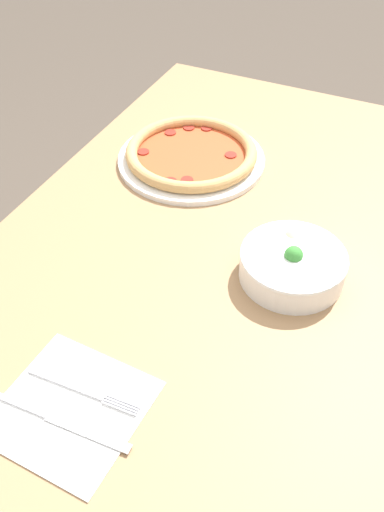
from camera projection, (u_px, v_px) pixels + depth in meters
The scene contains 7 objects.
ground_plane at pixel (215, 434), 1.61m from camera, with size 8.00×8.00×0.00m, color #4C4238.
dining_table at pixel (223, 272), 1.17m from camera, with size 1.25×0.82×0.75m.
pizza at pixel (191, 155), 1.25m from camera, with size 0.32×0.32×0.04m.
bowl at pixel (293, 264), 0.98m from camera, with size 0.19×0.19×0.07m.
napkin at pixel (71, 408), 0.81m from camera, with size 0.21×0.21×0.00m.
fork at pixel (81, 390), 0.83m from camera, with size 0.02×0.18×0.00m.
knife at pixel (55, 419), 0.79m from camera, with size 0.02×0.22×0.01m.
Camera 1 is at (0.78, 0.29, 1.47)m, focal length 40.00 mm.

